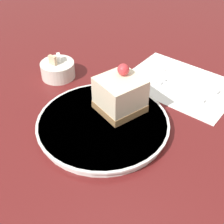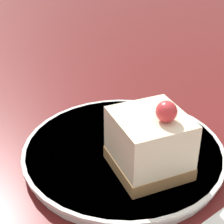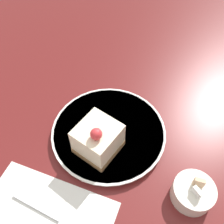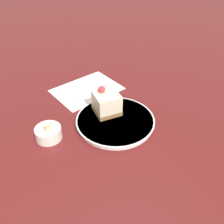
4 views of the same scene
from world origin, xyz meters
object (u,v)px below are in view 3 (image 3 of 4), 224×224
object	(u,v)px
plate	(109,132)
fork	(53,215)
cake_slice	(98,139)
sugar_bowl	(193,192)

from	to	relation	value
plate	fork	distance (m)	0.21
fork	plate	bearing A→B (deg)	176.58
cake_slice	sugar_bowl	xyz separation A→B (m)	(-0.03, 0.21, -0.03)
cake_slice	plate	bearing A→B (deg)	-168.35
cake_slice	fork	world-z (taller)	cake_slice
cake_slice	sugar_bowl	world-z (taller)	cake_slice
sugar_bowl	plate	bearing A→B (deg)	-96.48
fork	sugar_bowl	distance (m)	0.27
plate	fork	world-z (taller)	plate
sugar_bowl	cake_slice	bearing A→B (deg)	-83.09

